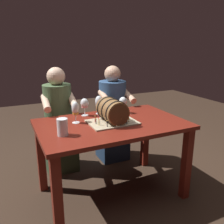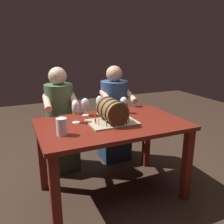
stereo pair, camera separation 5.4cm
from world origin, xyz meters
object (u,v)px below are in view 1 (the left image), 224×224
wine_glass_rose (85,104)px  wine_glass_white (99,102)px  person_seated_left (59,126)px  person_seated_right (113,118)px  dining_table (112,134)px  barrel_cake (112,112)px  beer_pint (62,128)px  wine_glass_amber (75,109)px  wine_glass_empty (123,102)px

wine_glass_rose → wine_glass_white: bearing=-0.7°
wine_glass_rose → person_seated_left: (-0.18, 0.37, -0.32)m
person_seated_left → person_seated_right: size_ratio=1.01×
dining_table → barrel_cake: 0.22m
wine_glass_white → person_seated_left: (-0.32, 0.37, -0.32)m
person_seated_right → beer_pint: bearing=-135.2°
dining_table → wine_glass_amber: size_ratio=6.69×
dining_table → wine_glass_empty: size_ratio=7.87×
wine_glass_empty → person_seated_right: bearing=77.8°
beer_pint → person_seated_right: (0.80, 0.79, -0.26)m
wine_glass_amber → person_seated_left: (-0.03, 0.55, -0.33)m
wine_glass_white → person_seated_left: person_seated_left is taller
wine_glass_white → barrel_cake: bearing=-89.9°
wine_glass_amber → wine_glass_white: 0.34m
wine_glass_empty → wine_glass_amber: size_ratio=0.85×
barrel_cake → beer_pint: size_ratio=3.14×
barrel_cake → person_seated_left: (-0.33, 0.68, -0.31)m
wine_glass_rose → person_seated_right: size_ratio=0.15×
barrel_cake → wine_glass_empty: bearing=45.4°
wine_glass_rose → wine_glass_white: wine_glass_white is taller
dining_table → wine_glass_white: bearing=90.6°
wine_glass_rose → beer_pint: wine_glass_rose is taller
wine_glass_white → person_seated_right: 0.59m
dining_table → wine_glass_rose: size_ratio=7.56×
dining_table → wine_glass_rose: 0.41m
wine_glass_empty → person_seated_left: person_seated_left is taller
wine_glass_amber → wine_glass_white: wine_glass_amber is taller
wine_glass_amber → person_seated_left: bearing=93.6°
wine_glass_amber → person_seated_left: size_ratio=0.17×
wine_glass_rose → person_seated_right: person_seated_right is taller
barrel_cake → person_seated_right: (0.33, 0.68, -0.30)m
wine_glass_white → wine_glass_amber: bearing=-148.9°
person_seated_left → wine_glass_amber: bearing=-86.4°
beer_pint → person_seated_left: 0.85m
person_seated_left → wine_glass_empty: bearing=-38.8°
dining_table → wine_glass_rose: bearing=116.3°
wine_glass_white → beer_pint: wine_glass_white is taller
dining_table → person_seated_right: 0.76m
wine_glass_amber → wine_glass_white: size_ratio=1.06×
wine_glass_amber → person_seated_left: 0.64m
wine_glass_rose → wine_glass_amber: bearing=-129.1°
wine_glass_amber → wine_glass_empty: bearing=10.9°
dining_table → person_seated_left: bearing=115.9°
barrel_cake → wine_glass_rose: 0.35m
barrel_cake → wine_glass_white: 0.31m
person_seated_right → dining_table: bearing=-115.9°
wine_glass_white → person_seated_left: bearing=131.0°
wine_glass_rose → wine_glass_amber: 0.23m
wine_glass_amber → person_seated_right: person_seated_right is taller
beer_pint → wine_glass_empty: bearing=26.2°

